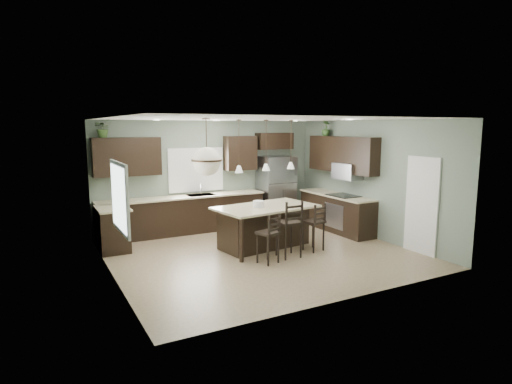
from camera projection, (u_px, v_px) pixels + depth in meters
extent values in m
plane|color=#9E8466|center=(261.00, 253.00, 9.02)|extent=(6.00, 6.00, 0.00)
cube|color=white|center=(422.00, 206.00, 8.90)|extent=(0.04, 0.82, 2.04)
cube|color=white|center=(196.00, 170.00, 10.97)|extent=(1.35, 0.02, 1.00)
cube|color=white|center=(119.00, 198.00, 6.69)|extent=(0.02, 1.10, 1.00)
cube|color=black|center=(113.00, 230.00, 9.17)|extent=(0.60, 0.90, 0.90)
cube|color=beige|center=(112.00, 208.00, 9.10)|extent=(0.66, 0.96, 0.04)
cube|color=black|center=(184.00, 215.00, 10.68)|extent=(4.20, 0.60, 0.90)
cube|color=beige|center=(184.00, 197.00, 10.60)|extent=(4.20, 0.66, 0.04)
cube|color=gray|center=(201.00, 195.00, 10.80)|extent=(0.70, 0.45, 0.01)
cylinder|color=silver|center=(201.00, 189.00, 10.75)|extent=(0.02, 0.02, 0.28)
cube|color=black|center=(127.00, 157.00, 9.96)|extent=(1.55, 0.34, 0.90)
cube|color=black|center=(240.00, 153.00, 11.34)|extent=(0.85, 0.34, 0.90)
cube|color=black|center=(274.00, 141.00, 11.79)|extent=(1.05, 0.34, 0.45)
cube|color=black|center=(336.00, 213.00, 10.97)|extent=(0.60, 2.35, 0.90)
cube|color=beige|center=(336.00, 195.00, 10.89)|extent=(0.66, 2.35, 0.04)
cube|color=black|center=(343.00, 196.00, 10.65)|extent=(0.58, 0.75, 0.02)
cube|color=gray|center=(334.00, 216.00, 10.59)|extent=(0.01, 0.72, 0.60)
cube|color=black|center=(342.00, 154.00, 10.80)|extent=(0.34, 2.35, 0.90)
cube|color=gray|center=(347.00, 171.00, 10.60)|extent=(0.40, 0.75, 0.40)
cube|color=#97969F|center=(276.00, 190.00, 11.74)|extent=(0.90, 0.74, 1.85)
cube|color=black|center=(266.00, 227.00, 9.41)|extent=(2.33, 1.53, 0.92)
cylinder|color=silver|center=(259.00, 204.00, 9.21)|extent=(0.24, 0.24, 0.14)
cube|color=black|center=(268.00, 238.00, 8.30)|extent=(0.46, 0.46, 1.00)
cube|color=black|center=(289.00, 229.00, 8.68)|extent=(0.45, 0.45, 1.19)
cube|color=black|center=(314.00, 227.00, 9.15)|extent=(0.46, 0.46, 1.04)
imported|color=#345123|center=(103.00, 128.00, 9.60)|extent=(0.42, 0.38, 0.43)
imported|color=#315324|center=(326.00, 128.00, 11.26)|extent=(0.29, 0.29, 0.42)
plane|color=slate|center=(210.00, 175.00, 11.20)|extent=(6.00, 0.00, 6.00)
plane|color=slate|center=(349.00, 211.00, 6.41)|extent=(6.00, 0.00, 6.00)
plane|color=slate|center=(109.00, 199.00, 7.40)|extent=(0.00, 5.50, 5.50)
plane|color=slate|center=(371.00, 179.00, 10.21)|extent=(0.00, 5.50, 5.50)
plane|color=white|center=(261.00, 119.00, 8.59)|extent=(6.00, 6.00, 0.00)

